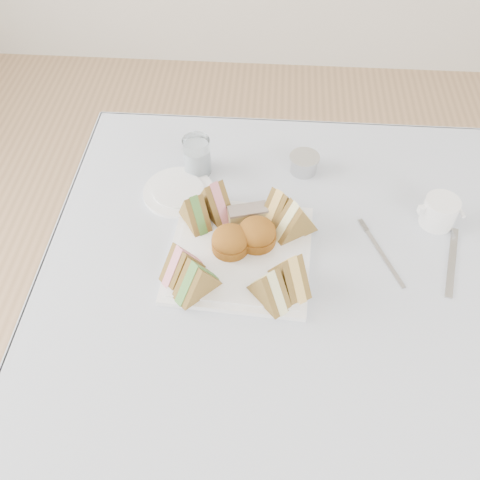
# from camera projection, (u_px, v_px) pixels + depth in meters

# --- Properties ---
(floor) EXTENTS (4.00, 4.00, 0.00)m
(floor) POSITION_uv_depth(u_px,v_px,m) (272.00, 419.00, 1.65)
(floor) COLOR #9E7751
(floor) RESTS_ON ground
(table) EXTENTS (0.90, 0.90, 0.74)m
(table) POSITION_uv_depth(u_px,v_px,m) (278.00, 363.00, 1.37)
(table) COLOR brown
(table) RESTS_ON floor
(tablecloth) EXTENTS (1.02, 1.02, 0.01)m
(tablecloth) POSITION_uv_depth(u_px,v_px,m) (288.00, 276.00, 1.09)
(tablecloth) COLOR silver
(tablecloth) RESTS_ON table
(serving_plate) EXTENTS (0.31, 0.31, 0.01)m
(serving_plate) POSITION_uv_depth(u_px,v_px,m) (240.00, 254.00, 1.11)
(serving_plate) COLOR white
(serving_plate) RESTS_ON tablecloth
(sandwich_fl_a) EXTENTS (0.09, 0.10, 0.08)m
(sandwich_fl_a) POSITION_uv_depth(u_px,v_px,m) (181.00, 261.00, 1.04)
(sandwich_fl_a) COLOR olive
(sandwich_fl_a) RESTS_ON serving_plate
(sandwich_fl_b) EXTENTS (0.10, 0.10, 0.08)m
(sandwich_fl_b) POSITION_uv_depth(u_px,v_px,m) (196.00, 277.00, 1.01)
(sandwich_fl_b) COLOR olive
(sandwich_fl_b) RESTS_ON serving_plate
(sandwich_fr_a) EXTENTS (0.09, 0.11, 0.09)m
(sandwich_fr_a) POSITION_uv_depth(u_px,v_px,m) (290.00, 271.00, 1.02)
(sandwich_fr_a) COLOR olive
(sandwich_fr_a) RESTS_ON serving_plate
(sandwich_fr_b) EXTENTS (0.09, 0.10, 0.08)m
(sandwich_fr_b) POSITION_uv_depth(u_px,v_px,m) (269.00, 285.00, 1.00)
(sandwich_fr_b) COLOR olive
(sandwich_fr_b) RESTS_ON serving_plate
(sandwich_bl_a) EXTENTS (0.08, 0.10, 0.08)m
(sandwich_bl_a) POSITION_uv_depth(u_px,v_px,m) (195.00, 210.00, 1.13)
(sandwich_bl_a) COLOR olive
(sandwich_bl_a) RESTS_ON serving_plate
(sandwich_bl_b) EXTENTS (0.10, 0.11, 0.09)m
(sandwich_bl_b) POSITION_uv_depth(u_px,v_px,m) (214.00, 198.00, 1.15)
(sandwich_bl_b) COLOR olive
(sandwich_bl_b) RESTS_ON serving_plate
(sandwich_br_a) EXTENTS (0.11, 0.09, 0.09)m
(sandwich_br_a) POSITION_uv_depth(u_px,v_px,m) (295.00, 218.00, 1.11)
(sandwich_br_a) COLOR olive
(sandwich_br_a) RESTS_ON serving_plate
(sandwich_br_b) EXTENTS (0.09, 0.10, 0.08)m
(sandwich_br_b) POSITION_uv_depth(u_px,v_px,m) (279.00, 205.00, 1.14)
(sandwich_br_b) COLOR olive
(sandwich_br_b) RESTS_ON serving_plate
(scone_left) EXTENTS (0.08, 0.08, 0.05)m
(scone_left) POSITION_uv_depth(u_px,v_px,m) (230.00, 241.00, 1.09)
(scone_left) COLOR #8E5E22
(scone_left) RESTS_ON serving_plate
(scone_right) EXTENTS (0.09, 0.09, 0.05)m
(scone_right) POSITION_uv_depth(u_px,v_px,m) (257.00, 234.00, 1.10)
(scone_right) COLOR #8E5E22
(scone_right) RESTS_ON serving_plate
(pastry_slice) EXTENTS (0.09, 0.06, 0.04)m
(pastry_slice) POSITION_uv_depth(u_px,v_px,m) (248.00, 215.00, 1.15)
(pastry_slice) COLOR #D2C67E
(pastry_slice) RESTS_ON serving_plate
(side_plate) EXTENTS (0.21, 0.21, 0.01)m
(side_plate) POSITION_uv_depth(u_px,v_px,m) (179.00, 192.00, 1.23)
(side_plate) COLOR white
(side_plate) RESTS_ON tablecloth
(water_glass) EXTENTS (0.08, 0.08, 0.09)m
(water_glass) POSITION_uv_depth(u_px,v_px,m) (197.00, 156.00, 1.25)
(water_glass) COLOR white
(water_glass) RESTS_ON tablecloth
(tea_strainer) EXTENTS (0.08, 0.08, 0.04)m
(tea_strainer) POSITION_uv_depth(u_px,v_px,m) (304.00, 164.00, 1.27)
(tea_strainer) COLOR #B4B4B4
(tea_strainer) RESTS_ON tablecloth
(knife) EXTENTS (0.06, 0.19, 0.00)m
(knife) POSITION_uv_depth(u_px,v_px,m) (452.00, 262.00, 1.10)
(knife) COLOR #B4B4B4
(knife) RESTS_ON tablecloth
(fork) EXTENTS (0.07, 0.15, 0.00)m
(fork) POSITION_uv_depth(u_px,v_px,m) (385.00, 258.00, 1.11)
(fork) COLOR #B4B4B4
(fork) RESTS_ON tablecloth
(creamer_jug) EXTENTS (0.09, 0.09, 0.07)m
(creamer_jug) POSITION_uv_depth(u_px,v_px,m) (439.00, 212.00, 1.15)
(creamer_jug) COLOR white
(creamer_jug) RESTS_ON tablecloth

